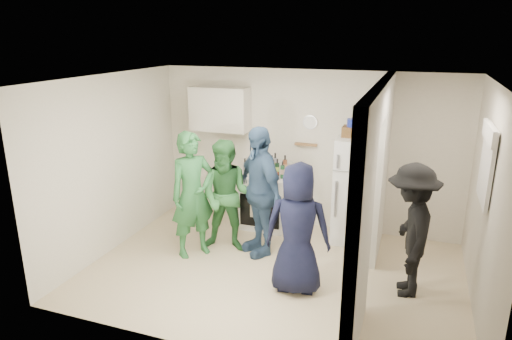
% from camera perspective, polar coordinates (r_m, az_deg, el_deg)
% --- Properties ---
extents(floor, '(4.80, 4.80, 0.00)m').
position_cam_1_polar(floor, '(6.17, 2.12, -12.56)').
color(floor, '#CCB690').
rests_on(floor, ground).
extents(wall_back, '(4.80, 0.00, 4.80)m').
position_cam_1_polar(wall_back, '(7.24, 6.32, 2.51)').
color(wall_back, silver).
rests_on(wall_back, floor).
extents(wall_front, '(4.80, 0.00, 4.80)m').
position_cam_1_polar(wall_front, '(4.19, -4.85, -8.37)').
color(wall_front, silver).
rests_on(wall_front, floor).
extents(wall_left, '(0.00, 3.40, 3.40)m').
position_cam_1_polar(wall_left, '(6.75, -17.57, 0.75)').
color(wall_left, silver).
rests_on(wall_left, floor).
extents(wall_right, '(0.00, 3.40, 3.40)m').
position_cam_1_polar(wall_right, '(5.49, 26.94, -3.97)').
color(wall_right, silver).
rests_on(wall_right, floor).
extents(ceiling, '(4.80, 4.80, 0.00)m').
position_cam_1_polar(ceiling, '(5.41, 2.41, 11.21)').
color(ceiling, white).
rests_on(ceiling, wall_back).
extents(partition_pier_back, '(0.12, 1.20, 2.50)m').
position_cam_1_polar(partition_pier_back, '(6.50, 15.39, 0.32)').
color(partition_pier_back, silver).
rests_on(partition_pier_back, floor).
extents(partition_pier_front, '(0.12, 1.20, 2.50)m').
position_cam_1_polar(partition_pier_front, '(4.43, 12.92, -7.31)').
color(partition_pier_front, silver).
rests_on(partition_pier_front, floor).
extents(partition_header, '(0.12, 1.00, 0.40)m').
position_cam_1_polar(partition_header, '(5.20, 15.23, 8.20)').
color(partition_header, silver).
rests_on(partition_header, partition_pier_back).
extents(stove, '(0.73, 0.61, 0.88)m').
position_cam_1_polar(stove, '(7.33, 1.23, -3.88)').
color(stove, white).
rests_on(stove, floor).
extents(upper_cabinet, '(0.95, 0.34, 0.70)m').
position_cam_1_polar(upper_cabinet, '(7.40, -4.56, 7.61)').
color(upper_cabinet, silver).
rests_on(upper_cabinet, wall_back).
extents(fridge, '(0.65, 0.63, 1.59)m').
position_cam_1_polar(fridge, '(6.89, 12.58, -2.53)').
color(fridge, white).
rests_on(fridge, floor).
extents(wicker_basket, '(0.35, 0.25, 0.15)m').
position_cam_1_polar(wicker_basket, '(6.72, 12.26, 4.69)').
color(wicker_basket, brown).
rests_on(wicker_basket, fridge).
extents(blue_bowl, '(0.24, 0.24, 0.11)m').
position_cam_1_polar(blue_bowl, '(6.69, 12.33, 5.78)').
color(blue_bowl, '#152596').
rests_on(blue_bowl, wicker_basket).
extents(yellow_cup_stack_top, '(0.09, 0.09, 0.25)m').
position_cam_1_polar(yellow_cup_stack_top, '(6.53, 14.89, 4.62)').
color(yellow_cup_stack_top, '#DCEF14').
rests_on(yellow_cup_stack_top, fridge).
extents(wall_clock, '(0.22, 0.02, 0.22)m').
position_cam_1_polar(wall_clock, '(7.11, 6.79, 5.95)').
color(wall_clock, white).
rests_on(wall_clock, wall_back).
extents(spice_shelf, '(0.35, 0.08, 0.03)m').
position_cam_1_polar(spice_shelf, '(7.17, 6.25, 3.19)').
color(spice_shelf, olive).
rests_on(spice_shelf, wall_back).
extents(nook_window, '(0.03, 0.70, 0.80)m').
position_cam_1_polar(nook_window, '(5.57, 27.06, 0.61)').
color(nook_window, black).
rests_on(nook_window, wall_right).
extents(nook_window_frame, '(0.04, 0.76, 0.86)m').
position_cam_1_polar(nook_window_frame, '(5.56, 26.90, 0.62)').
color(nook_window_frame, white).
rests_on(nook_window_frame, wall_right).
extents(nook_valance, '(0.04, 0.82, 0.18)m').
position_cam_1_polar(nook_valance, '(5.48, 27.13, 4.16)').
color(nook_valance, white).
rests_on(nook_valance, wall_right).
extents(yellow_cup_stack_stove, '(0.09, 0.09, 0.25)m').
position_cam_1_polar(yellow_cup_stack_stove, '(6.99, -0.24, -0.04)').
color(yellow_cup_stack_stove, gold).
rests_on(yellow_cup_stack_stove, stove).
extents(red_cup, '(0.09, 0.09, 0.12)m').
position_cam_1_polar(red_cup, '(6.92, 2.46, -0.79)').
color(red_cup, '#AC1F0B').
rests_on(red_cup, stove).
extents(person_green_left, '(0.73, 0.77, 1.77)m').
position_cam_1_polar(person_green_left, '(6.34, -7.91, -3.09)').
color(person_green_left, '#296733').
rests_on(person_green_left, floor).
extents(person_green_center, '(0.89, 0.75, 1.62)m').
position_cam_1_polar(person_green_center, '(6.44, -3.59, -3.33)').
color(person_green_center, '#34773D').
rests_on(person_green_center, floor).
extents(person_denim, '(1.10, 1.06, 1.84)m').
position_cam_1_polar(person_denim, '(6.32, 0.40, -2.67)').
color(person_denim, '#334E70').
rests_on(person_denim, floor).
extents(person_navy, '(0.85, 0.62, 1.61)m').
position_cam_1_polar(person_navy, '(5.44, 5.22, -7.34)').
color(person_navy, black).
rests_on(person_navy, floor).
extents(person_nook, '(0.71, 1.10, 1.62)m').
position_cam_1_polar(person_nook, '(5.67, 18.75, -7.18)').
color(person_nook, black).
rests_on(person_nook, floor).
extents(bottle_a, '(0.06, 0.06, 0.26)m').
position_cam_1_polar(bottle_a, '(7.33, -0.44, 0.82)').
color(bottle_a, maroon).
rests_on(bottle_a, stove).
extents(bottle_b, '(0.07, 0.07, 0.24)m').
position_cam_1_polar(bottle_b, '(7.13, -0.45, 0.26)').
color(bottle_b, '#1B4C19').
rests_on(bottle_b, stove).
extents(bottle_c, '(0.06, 0.06, 0.31)m').
position_cam_1_polar(bottle_c, '(7.29, 1.00, 0.93)').
color(bottle_c, '#A0A8AD').
rests_on(bottle_c, stove).
extents(bottle_d, '(0.07, 0.07, 0.28)m').
position_cam_1_polar(bottle_d, '(7.09, 1.33, 0.34)').
color(bottle_d, '#5E2C10').
rests_on(bottle_d, stove).
extents(bottle_e, '(0.07, 0.07, 0.32)m').
position_cam_1_polar(bottle_e, '(7.27, 2.40, 0.91)').
color(bottle_e, '#ABB1BE').
rests_on(bottle_e, stove).
extents(bottle_f, '(0.07, 0.07, 0.28)m').
position_cam_1_polar(bottle_f, '(7.10, 2.67, 0.32)').
color(bottle_f, '#13341D').
rests_on(bottle_f, stove).
extents(bottle_g, '(0.08, 0.08, 0.31)m').
position_cam_1_polar(bottle_g, '(7.20, 3.63, 0.67)').
color(bottle_g, brown).
rests_on(bottle_g, stove).
extents(bottle_h, '(0.06, 0.06, 0.27)m').
position_cam_1_polar(bottle_h, '(7.12, -1.40, 0.38)').
color(bottle_h, silver).
rests_on(bottle_h, stove).
extents(bottle_i, '(0.07, 0.07, 0.30)m').
position_cam_1_polar(bottle_i, '(7.20, 2.00, 0.68)').
color(bottle_i, '#5A310F').
rests_on(bottle_i, stove).
extents(bottle_j, '(0.06, 0.06, 0.27)m').
position_cam_1_polar(bottle_j, '(6.99, 3.33, 0.03)').
color(bottle_j, '#1F5A2F').
rests_on(bottle_j, stove).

